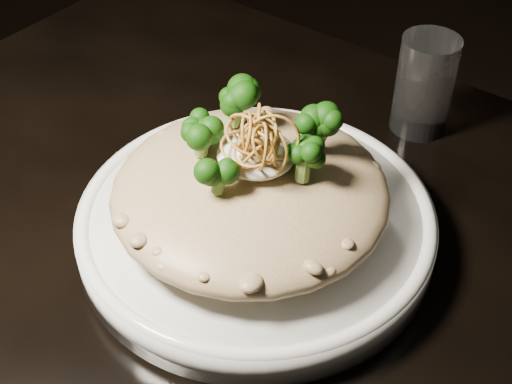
% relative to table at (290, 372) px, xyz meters
% --- Properties ---
extents(table, '(1.10, 0.80, 0.75)m').
position_rel_table_xyz_m(table, '(0.00, 0.00, 0.00)').
color(table, black).
rests_on(table, ground).
extents(plate, '(0.32, 0.32, 0.03)m').
position_rel_table_xyz_m(plate, '(-0.08, 0.05, 0.10)').
color(plate, white).
rests_on(plate, table).
extents(risotto, '(0.24, 0.24, 0.05)m').
position_rel_table_xyz_m(risotto, '(-0.08, 0.05, 0.14)').
color(risotto, brown).
rests_on(risotto, plate).
extents(broccoli, '(0.14, 0.14, 0.05)m').
position_rel_table_xyz_m(broccoli, '(-0.08, 0.05, 0.19)').
color(broccoli, black).
rests_on(broccoli, risotto).
extents(cheese, '(0.07, 0.07, 0.02)m').
position_rel_table_xyz_m(cheese, '(-0.08, 0.05, 0.18)').
color(cheese, white).
rests_on(cheese, risotto).
extents(shallots, '(0.06, 0.06, 0.04)m').
position_rel_table_xyz_m(shallots, '(-0.07, 0.05, 0.21)').
color(shallots, brown).
rests_on(shallots, cheese).
extents(drinking_glass, '(0.08, 0.08, 0.11)m').
position_rel_table_xyz_m(drinking_glass, '(-0.04, 0.29, 0.14)').
color(drinking_glass, white).
rests_on(drinking_glass, table).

